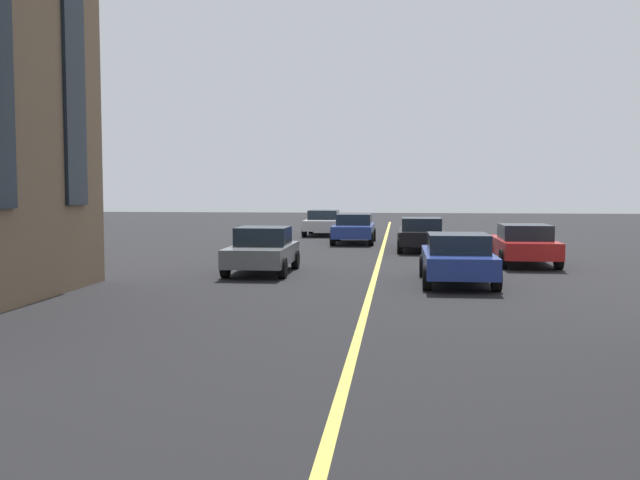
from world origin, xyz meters
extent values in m
cube|color=#D8C64C|center=(20.00, 0.00, 0.00)|extent=(80.00, 0.16, 0.01)
cube|color=#B21E1E|center=(29.72, -4.90, 0.59)|extent=(4.40, 1.80, 0.55)
cube|color=#19232D|center=(29.50, -4.90, 1.12)|extent=(1.85, 1.58, 0.50)
cylinder|color=black|center=(31.17, -4.04, 0.32)|extent=(0.64, 0.22, 0.64)
cylinder|color=black|center=(31.17, -5.76, 0.32)|extent=(0.64, 0.22, 0.64)
cylinder|color=black|center=(28.27, -4.04, 0.32)|extent=(0.64, 0.22, 0.64)
cylinder|color=black|center=(28.27, -5.76, 0.32)|extent=(0.64, 0.22, 0.64)
cube|color=navy|center=(24.51, -2.28, 0.59)|extent=(4.40, 1.80, 0.55)
cube|color=#19232D|center=(24.29, -2.28, 1.12)|extent=(1.85, 1.58, 0.50)
cylinder|color=black|center=(25.96, -1.42, 0.32)|extent=(0.64, 0.22, 0.64)
cylinder|color=black|center=(25.96, -3.15, 0.32)|extent=(0.64, 0.22, 0.64)
cylinder|color=black|center=(23.06, -1.42, 0.32)|extent=(0.64, 0.22, 0.64)
cylinder|color=black|center=(23.06, -3.15, 0.32)|extent=(0.64, 0.22, 0.64)
cube|color=#B7BABF|center=(44.17, 3.45, 0.59)|extent=(4.40, 1.80, 0.55)
cube|color=#19232D|center=(44.39, 3.45, 1.12)|extent=(1.85, 1.58, 0.50)
cylinder|color=black|center=(42.71, 2.59, 0.32)|extent=(0.64, 0.22, 0.64)
cylinder|color=black|center=(42.71, 4.31, 0.32)|extent=(0.64, 0.22, 0.64)
cylinder|color=black|center=(45.62, 2.59, 0.32)|extent=(0.64, 0.22, 0.64)
cylinder|color=black|center=(45.62, 4.31, 0.32)|extent=(0.64, 0.22, 0.64)
cube|color=black|center=(34.86, -1.60, 0.59)|extent=(4.40, 1.80, 0.55)
cube|color=#19232D|center=(34.64, -1.60, 1.12)|extent=(1.85, 1.58, 0.50)
cylinder|color=black|center=(36.31, -0.74, 0.32)|extent=(0.64, 0.22, 0.64)
cylinder|color=black|center=(36.31, -2.47, 0.32)|extent=(0.64, 0.22, 0.64)
cylinder|color=black|center=(33.41, -0.74, 0.32)|extent=(0.64, 0.22, 0.64)
cylinder|color=black|center=(33.41, -2.47, 0.32)|extent=(0.64, 0.22, 0.64)
cube|color=navy|center=(38.59, 1.42, 0.59)|extent=(4.40, 1.80, 0.55)
cube|color=#19232D|center=(38.81, 1.42, 1.12)|extent=(1.85, 1.58, 0.50)
cylinder|color=black|center=(37.14, 0.56, 0.32)|extent=(0.64, 0.22, 0.64)
cylinder|color=black|center=(37.14, 2.28, 0.32)|extent=(0.64, 0.22, 0.64)
cylinder|color=black|center=(40.04, 0.56, 0.32)|extent=(0.64, 0.22, 0.64)
cylinder|color=black|center=(40.04, 2.28, 0.32)|extent=(0.64, 0.22, 0.64)
cube|color=slate|center=(26.29, 3.45, 0.57)|extent=(3.90, 1.75, 0.55)
cube|color=#19232D|center=(26.49, 3.45, 1.12)|extent=(1.64, 1.54, 0.55)
cylinder|color=black|center=(25.01, 2.61, 0.30)|extent=(0.60, 0.21, 0.60)
cylinder|color=black|center=(25.01, 4.29, 0.30)|extent=(0.60, 0.21, 0.60)
cylinder|color=black|center=(27.58, 2.61, 0.30)|extent=(0.60, 0.21, 0.60)
cylinder|color=black|center=(27.58, 4.29, 0.30)|extent=(0.60, 0.21, 0.60)
camera|label=1|loc=(4.50, -0.71, 2.61)|focal=40.89mm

